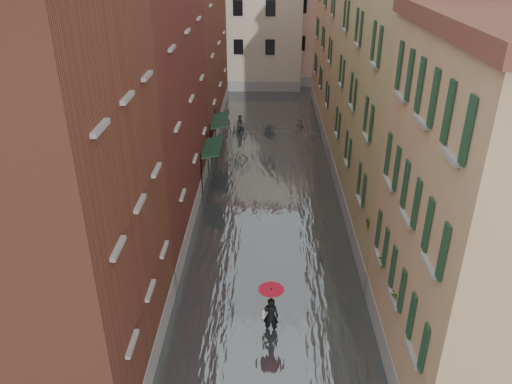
# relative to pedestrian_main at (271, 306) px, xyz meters

# --- Properties ---
(ground) EXTENTS (120.00, 120.00, 0.00)m
(ground) POSITION_rel_pedestrian_main_xyz_m (-0.01, 0.16, -1.27)
(ground) COLOR #525254
(ground) RESTS_ON ground
(floodwater) EXTENTS (10.00, 60.00, 0.20)m
(floodwater) POSITION_rel_pedestrian_main_xyz_m (-0.01, 13.16, -1.17)
(floodwater) COLOR #4B5153
(floodwater) RESTS_ON ground
(building_left_near) EXTENTS (6.00, 8.00, 13.00)m
(building_left_near) POSITION_rel_pedestrian_main_xyz_m (-7.01, -1.84, 5.23)
(building_left_near) COLOR brown
(building_left_near) RESTS_ON ground
(building_left_mid) EXTENTS (6.00, 14.00, 12.50)m
(building_left_mid) POSITION_rel_pedestrian_main_xyz_m (-7.01, 9.16, 4.98)
(building_left_mid) COLOR #561E1B
(building_left_mid) RESTS_ON ground
(building_left_far) EXTENTS (6.00, 16.00, 14.00)m
(building_left_far) POSITION_rel_pedestrian_main_xyz_m (-7.01, 24.16, 5.73)
(building_left_far) COLOR brown
(building_left_far) RESTS_ON ground
(building_right_near) EXTENTS (6.00, 8.00, 11.50)m
(building_right_near) POSITION_rel_pedestrian_main_xyz_m (6.99, -1.84, 4.48)
(building_right_near) COLOR #9F7852
(building_right_near) RESTS_ON ground
(building_right_mid) EXTENTS (6.00, 14.00, 13.00)m
(building_right_mid) POSITION_rel_pedestrian_main_xyz_m (6.99, 9.16, 5.23)
(building_right_mid) COLOR tan
(building_right_mid) RESTS_ON ground
(building_right_far) EXTENTS (6.00, 16.00, 11.50)m
(building_right_far) POSITION_rel_pedestrian_main_xyz_m (6.99, 24.16, 4.48)
(building_right_far) COLOR #9F7852
(building_right_far) RESTS_ON ground
(building_end_cream) EXTENTS (12.00, 9.00, 13.00)m
(building_end_cream) POSITION_rel_pedestrian_main_xyz_m (-3.01, 38.16, 5.23)
(building_end_cream) COLOR #B4A48F
(building_end_cream) RESTS_ON ground
(building_end_pink) EXTENTS (10.00, 9.00, 12.00)m
(building_end_pink) POSITION_rel_pedestrian_main_xyz_m (5.99, 40.16, 4.73)
(building_end_pink) COLOR tan
(building_end_pink) RESTS_ON ground
(awning_near) EXTENTS (1.09, 3.31, 2.80)m
(awning_near) POSITION_rel_pedestrian_main_xyz_m (-3.50, 12.88, 1.20)
(awning_near) COLOR #15301F
(awning_near) RESTS_ON ground
(awning_far) EXTENTS (1.09, 3.39, 2.80)m
(awning_far) POSITION_rel_pedestrian_main_xyz_m (-3.50, 17.86, 1.20)
(awning_far) COLOR #15301F
(awning_far) RESTS_ON ground
(window_planters) EXTENTS (0.59, 5.59, 0.84)m
(window_planters) POSITION_rel_pedestrian_main_xyz_m (4.11, 0.48, 2.24)
(window_planters) COLOR brown
(window_planters) RESTS_ON ground
(pedestrian_main) EXTENTS (0.99, 0.99, 2.06)m
(pedestrian_main) POSITION_rel_pedestrian_main_xyz_m (0.00, 0.00, 0.00)
(pedestrian_main) COLOR black
(pedestrian_main) RESTS_ON ground
(pedestrian_far) EXTENTS (0.90, 0.80, 1.53)m
(pedestrian_far) POSITION_rel_pedestrian_main_xyz_m (-2.26, 22.01, -0.51)
(pedestrian_far) COLOR black
(pedestrian_far) RESTS_ON ground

